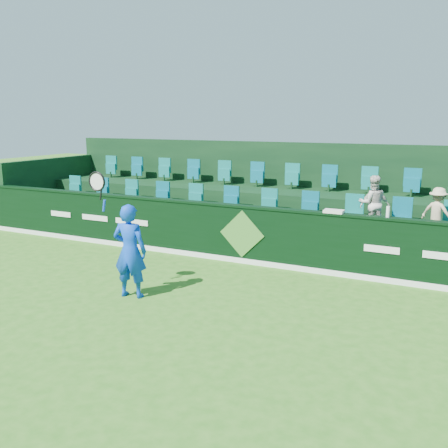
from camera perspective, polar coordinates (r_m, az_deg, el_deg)
The scene contains 13 objects.
ground at distance 8.43m, azimuth -9.07°, elevation -11.24°, with size 60.00×60.00×0.00m, color #296818.
sponsor_hoarding at distance 11.54m, azimuth 2.30°, elevation -1.16°, with size 16.00×0.25×1.35m.
stand_tier_front at distance 12.59m, azimuth 4.31°, elevation -1.35°, with size 16.00×2.00×0.80m, color black.
stand_tier_back at distance 14.28m, azimuth 7.18°, elevation 1.22°, with size 16.00×1.80×1.30m, color black.
stand_rear at distance 14.61m, azimuth 7.81°, elevation 3.70°, with size 16.00×4.10×2.60m.
seat_row_front at distance 12.82m, azimuth 5.03°, elevation 2.07°, with size 13.50×0.50×0.60m, color #0F6D68.
seat_row_back at distance 14.42m, azimuth 7.67°, elevation 5.13°, with size 13.50×0.50×0.60m, color #0F6D68.
tennis_player at distance 9.43m, azimuth -10.74°, elevation -2.96°, with size 1.19×0.54×2.38m.
spectator_left at distance 11.71m, azimuth 16.59°, elevation 2.30°, with size 0.61×0.48×1.26m, color beige.
spectator_middle at distance 11.71m, azimuth 16.84°, elevation 1.95°, with size 0.66×0.27×1.12m, color silver.
spectator_right at distance 11.58m, azimuth 23.20°, elevation 1.24°, with size 0.69×0.40×1.07m, color #C3B38A.
towel at distance 10.75m, azimuth 12.44°, elevation 1.42°, with size 0.41×0.26×0.06m, color white.
drinks_bottle at distance 10.54m, azimuth 18.23°, elevation 1.34°, with size 0.07×0.07×0.23m, color white.
Camera 1 is at (4.54, -6.28, 3.31)m, focal length 40.00 mm.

